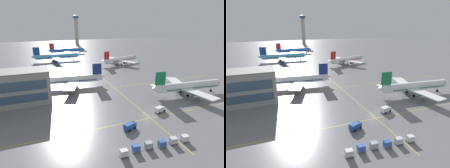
# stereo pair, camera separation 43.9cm
# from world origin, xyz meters

# --- Properties ---
(ground_plane) EXTENTS (600.00, 600.00, 0.00)m
(ground_plane) POSITION_xyz_m (0.00, 0.00, 0.00)
(ground_plane) COLOR slate
(airliner_front_gate) EXTENTS (37.31, 32.06, 11.59)m
(airliner_front_gate) POSITION_xyz_m (27.61, 11.23, 3.96)
(airliner_front_gate) COLOR white
(airliner_front_gate) RESTS_ON ground
(airliner_second_row) EXTENTS (36.61, 31.32, 11.38)m
(airliner_second_row) POSITION_xyz_m (-20.35, 40.85, 3.89)
(airliner_second_row) COLOR white
(airliner_second_row) RESTS_ON ground
(airliner_third_row) EXTENTS (34.97, 29.95, 11.22)m
(airliner_third_row) POSITION_xyz_m (24.93, 80.91, 3.83)
(airliner_third_row) COLOR white
(airliner_third_row) RESTS_ON ground
(airliner_far_left_stand) EXTENTS (39.57, 34.27, 12.35)m
(airliner_far_left_stand) POSITION_xyz_m (-20.37, 110.87, 4.22)
(airliner_far_left_stand) COLOR #5BB7E5
(airliner_far_left_stand) RESTS_ON ground
(airliner_far_right_stand) EXTENTS (37.29, 32.27, 11.63)m
(airliner_far_right_stand) POSITION_xyz_m (-7.07, 144.67, 3.97)
(airliner_far_right_stand) COLOR blue
(airliner_far_right_stand) RESTS_ON ground
(taxiway_markings) EXTENTS (123.53, 74.46, 0.01)m
(taxiway_markings) POSITION_xyz_m (0.00, 14.92, 0.00)
(taxiway_markings) COLOR yellow
(taxiway_markings) RESTS_ON ground
(service_truck_red_van) EXTENTS (4.49, 3.29, 2.10)m
(service_truck_red_van) POSITION_xyz_m (-9.63, -5.70, 1.18)
(service_truck_red_van) COLOR #1E4793
(service_truck_red_van) RESTS_ON ground
(service_truck_catering) EXTENTS (4.45, 3.01, 2.10)m
(service_truck_catering) POSITION_xyz_m (5.76, 0.73, 1.18)
(service_truck_catering) COLOR white
(service_truck_catering) RESTS_ON ground
(baggage_cart_row_leftmost) EXTENTS (2.80, 1.82, 1.86)m
(baggage_cart_row_leftmost) POSITION_xyz_m (-16.52, -16.34, 1.00)
(baggage_cart_row_leftmost) COLOR #99999E
(baggage_cart_row_leftmost) RESTS_ON ground
(baggage_cart_row_second) EXTENTS (2.80, 1.82, 1.86)m
(baggage_cart_row_second) POSITION_xyz_m (-12.87, -15.73, 1.00)
(baggage_cart_row_second) COLOR #99999E
(baggage_cart_row_second) RESTS_ON ground
(baggage_cart_row_middle) EXTENTS (2.80, 1.82, 1.86)m
(baggage_cart_row_middle) POSITION_xyz_m (-9.23, -15.84, 1.00)
(baggage_cart_row_middle) COLOR #99999E
(baggage_cart_row_middle) RESTS_ON ground
(baggage_cart_row_fourth) EXTENTS (2.80, 1.82, 1.86)m
(baggage_cart_row_fourth) POSITION_xyz_m (-5.59, -16.58, 1.00)
(baggage_cart_row_fourth) COLOR #99999E
(baggage_cart_row_fourth) RESTS_ON ground
(baggage_cart_row_fifth) EXTENTS (2.80, 1.82, 1.86)m
(baggage_cart_row_fifth) POSITION_xyz_m (-1.94, -16.55, 1.00)
(baggage_cart_row_fifth) COLOR #99999E
(baggage_cart_row_fifth) RESTS_ON ground
(baggage_cart_row_rightmost) EXTENTS (2.80, 1.82, 1.86)m
(baggage_cart_row_rightmost) POSITION_xyz_m (1.70, -16.84, 1.00)
(baggage_cart_row_rightmost) COLOR #99999E
(baggage_cart_row_rightmost) RESTS_ON ground
(control_tower) EXTENTS (8.82, 8.82, 41.49)m
(control_tower) POSITION_xyz_m (20.39, 230.88, 23.87)
(control_tower) COLOR #ADA89E
(control_tower) RESTS_ON ground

